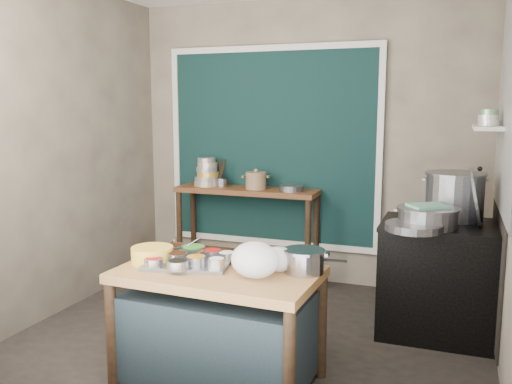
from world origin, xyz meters
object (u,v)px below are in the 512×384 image
(stove_block, at_px, (441,281))
(back_counter, at_px, (247,234))
(condiment_tray, at_px, (188,263))
(utensil_cup, at_px, (222,182))
(steamer, at_px, (428,217))
(stock_pot, at_px, (455,196))
(prep_table, at_px, (219,327))
(ceramic_crock, at_px, (256,182))
(saucepan, at_px, (304,261))
(yellow_basin, at_px, (152,255))

(stove_block, bearing_deg, back_counter, 158.98)
(condiment_tray, height_order, utensil_cup, utensil_cup)
(steamer, bearing_deg, stock_pot, 64.47)
(prep_table, xyz_separation_m, utensil_cup, (-0.88, 2.04, 0.62))
(stove_block, xyz_separation_m, condiment_tray, (-1.52, -1.26, 0.34))
(back_counter, distance_m, stove_block, 2.04)
(back_counter, bearing_deg, ceramic_crock, -12.07)
(stove_block, distance_m, ceramic_crock, 2.02)
(utensil_cup, distance_m, ceramic_crock, 0.39)
(saucepan, bearing_deg, steamer, 49.17)
(prep_table, height_order, yellow_basin, yellow_basin)
(utensil_cup, distance_m, steamer, 2.25)
(ceramic_crock, bearing_deg, saucepan, -61.71)
(back_counter, distance_m, ceramic_crock, 0.56)
(stock_pot, bearing_deg, prep_table, -132.23)
(yellow_basin, bearing_deg, prep_table, 0.54)
(prep_table, distance_m, stock_pot, 2.14)
(prep_table, relative_size, back_counter, 0.86)
(yellow_basin, relative_size, saucepan, 1.03)
(condiment_tray, relative_size, utensil_cup, 3.64)
(saucepan, xyz_separation_m, utensil_cup, (-1.39, 1.90, 0.17))
(utensil_cup, distance_m, stock_pot, 2.30)
(stock_pot, bearing_deg, ceramic_crock, 164.79)
(condiment_tray, bearing_deg, prep_table, -8.93)
(yellow_basin, xyz_separation_m, utensil_cup, (-0.41, 2.04, 0.19))
(ceramic_crock, xyz_separation_m, steamer, (1.68, -0.88, -0.07))
(utensil_cup, relative_size, stock_pot, 0.31)
(utensil_cup, height_order, ceramic_crock, ceramic_crock)
(condiment_tray, distance_m, steamer, 1.80)
(prep_table, height_order, utensil_cup, utensil_cup)
(stove_block, distance_m, utensil_cup, 2.37)
(condiment_tray, xyz_separation_m, stock_pot, (1.59, 1.47, 0.30))
(yellow_basin, bearing_deg, utensil_cup, 101.33)
(condiment_tray, relative_size, ceramic_crock, 2.42)
(utensil_cup, height_order, stock_pot, stock_pot)
(steamer, bearing_deg, yellow_basin, -145.53)
(saucepan, xyz_separation_m, ceramic_crock, (-1.01, 1.87, 0.20))
(yellow_basin, bearing_deg, saucepan, 8.17)
(saucepan, height_order, ceramic_crock, ceramic_crock)
(back_counter, xyz_separation_m, condiment_tray, (0.38, -1.99, 0.29))
(condiment_tray, xyz_separation_m, ceramic_crock, (-0.27, 1.97, 0.26))
(ceramic_crock, relative_size, steamer, 0.48)
(condiment_tray, height_order, stock_pot, stock_pot)
(ceramic_crock, height_order, steamer, ceramic_crock)
(stock_pot, bearing_deg, utensil_cup, 166.53)
(prep_table, bearing_deg, saucepan, 16.95)
(saucepan, relative_size, utensil_cup, 1.81)
(stove_block, height_order, saucepan, saucepan)
(prep_table, height_order, condiment_tray, condiment_tray)
(stock_pot, xyz_separation_m, steamer, (-0.18, -0.37, -0.11))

